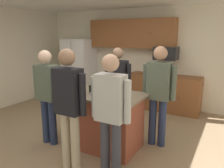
{
  "coord_description": "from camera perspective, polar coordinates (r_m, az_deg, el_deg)",
  "views": [
    {
      "loc": [
        2.11,
        -2.94,
        1.91
      ],
      "look_at": [
        0.26,
        0.37,
        1.05
      ],
      "focal_mm": 35.4,
      "sensor_mm": 36.0,
      "label": 1
    }
  ],
  "objects": [
    {
      "name": "floor",
      "position": [
        4.09,
        -5.9,
        -15.12
      ],
      "size": [
        7.04,
        7.04,
        0.0
      ],
      "primitive_type": "plane",
      "color": "#937A5B",
      "rests_on": "ground"
    },
    {
      "name": "back_wall",
      "position": [
        6.15,
        9.07,
        6.89
      ],
      "size": [
        6.4,
        0.1,
        2.6
      ],
      "primitive_type": "cube",
      "color": "beige",
      "rests_on": "ground"
    },
    {
      "name": "cabinet_run_upper",
      "position": [
        6.09,
        4.98,
        12.83
      ],
      "size": [
        2.4,
        0.38,
        0.75
      ],
      "color": "brown"
    },
    {
      "name": "cabinet_run_lower",
      "position": [
        5.82,
        13.22,
        -2.15
      ],
      "size": [
        1.8,
        0.63,
        0.9
      ],
      "color": "brown",
      "rests_on": "ground"
    },
    {
      "name": "refrigerator",
      "position": [
        6.81,
        -8.36,
        3.95
      ],
      "size": [
        0.85,
        0.76,
        1.77
      ],
      "color": "white",
      "rests_on": "ground"
    },
    {
      "name": "microwave_over_range",
      "position": [
        5.67,
        13.79,
        7.72
      ],
      "size": [
        0.56,
        0.4,
        0.32
      ],
      "primitive_type": "cube",
      "color": "black"
    },
    {
      "name": "kitchen_island",
      "position": [
        3.82,
        -2.23,
        -9.28
      ],
      "size": [
        1.34,
        0.87,
        0.94
      ],
      "color": "brown",
      "rests_on": "ground"
    },
    {
      "name": "person_guest_right",
      "position": [
        4.39,
        1.47,
        0.19
      ],
      "size": [
        0.57,
        0.22,
        1.66
      ],
      "rotation": [
        0.0,
        0.0,
        -1.4
      ],
      "color": "#4C5166",
      "rests_on": "ground"
    },
    {
      "name": "person_guest_left",
      "position": [
        3.94,
        -16.4,
        -1.85
      ],
      "size": [
        0.57,
        0.22,
        1.65
      ],
      "rotation": [
        0.0,
        0.0,
        0.39
      ],
      "color": "#232D4C",
      "rests_on": "ground"
    },
    {
      "name": "person_elder_center",
      "position": [
        2.85,
        -0.4,
        -6.54
      ],
      "size": [
        0.57,
        0.22,
        1.67
      ],
      "rotation": [
        0.0,
        0.0,
        2.23
      ],
      "color": "#383842",
      "rests_on": "ground"
    },
    {
      "name": "person_host_foreground",
      "position": [
        3.78,
        11.97,
        -1.49
      ],
      "size": [
        0.57,
        0.23,
        1.72
      ],
      "rotation": [
        0.0,
        0.0,
        -2.58
      ],
      "color": "#232D4C",
      "rests_on": "ground"
    },
    {
      "name": "person_guest_by_door",
      "position": [
        3.09,
        -11.1,
        -4.59
      ],
      "size": [
        0.57,
        0.23,
        1.73
      ],
      "rotation": [
        0.0,
        0.0,
        1.48
      ],
      "color": "tan",
      "rests_on": "ground"
    },
    {
      "name": "tumbler_amber",
      "position": [
        3.6,
        -7.89,
        -1.84
      ],
      "size": [
        0.07,
        0.07,
        0.13
      ],
      "color": "#321D17",
      "rests_on": "kitchen_island"
    },
    {
      "name": "glass_dark_ale",
      "position": [
        3.78,
        0.15,
        -1.08
      ],
      "size": [
        0.08,
        0.08,
        0.12
      ],
      "color": "black",
      "rests_on": "kitchen_island"
    },
    {
      "name": "glass_short_whisky",
      "position": [
        4.03,
        -4.91,
        -0.14
      ],
      "size": [
        0.07,
        0.07,
        0.14
      ],
      "color": "black",
      "rests_on": "kitchen_island"
    },
    {
      "name": "mug_blue_stoneware",
      "position": [
        3.53,
        3.73,
        -2.31
      ],
      "size": [
        0.13,
        0.09,
        0.1
      ],
      "color": "#4C6B99",
      "rests_on": "kitchen_island"
    },
    {
      "name": "mug_ceramic_white",
      "position": [
        3.76,
        2.28,
        -1.3
      ],
      "size": [
        0.13,
        0.09,
        0.11
      ],
      "color": "#4C6B99",
      "rests_on": "kitchen_island"
    },
    {
      "name": "glass_stout_tall",
      "position": [
        3.72,
        -5.47,
        -1.33
      ],
      "size": [
        0.07,
        0.07,
        0.13
      ],
      "color": "black",
      "rests_on": "kitchen_island"
    },
    {
      "name": "serving_tray",
      "position": [
        3.61,
        -1.55,
        -2.43
      ],
      "size": [
        0.44,
        0.3,
        0.04
      ],
      "color": "#B7B7BC",
      "rests_on": "kitchen_island"
    }
  ]
}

